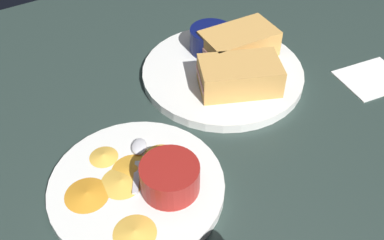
# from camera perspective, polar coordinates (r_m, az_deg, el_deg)

# --- Properties ---
(ground_plane) EXTENTS (1.10, 1.10, 0.03)m
(ground_plane) POSITION_cam_1_polar(r_m,az_deg,el_deg) (0.71, 4.49, -2.03)
(ground_plane) COLOR #283833
(plate_sandwich_main) EXTENTS (0.28, 0.28, 0.02)m
(plate_sandwich_main) POSITION_cam_1_polar(r_m,az_deg,el_deg) (0.79, 3.92, 5.97)
(plate_sandwich_main) COLOR white
(plate_sandwich_main) RESTS_ON ground_plane
(sandwich_half_near) EXTENTS (0.15, 0.12, 0.05)m
(sandwich_half_near) POSITION_cam_1_polar(r_m,az_deg,el_deg) (0.74, 6.09, 5.64)
(sandwich_half_near) COLOR tan
(sandwich_half_near) RESTS_ON plate_sandwich_main
(sandwich_half_far) EXTENTS (0.14, 0.08, 0.05)m
(sandwich_half_far) POSITION_cam_1_polar(r_m,az_deg,el_deg) (0.81, 5.98, 9.68)
(sandwich_half_far) COLOR tan
(sandwich_half_far) RESTS_ON plate_sandwich_main
(ramekin_dark_sauce) EXTENTS (0.08, 0.08, 0.04)m
(ramekin_dark_sauce) POSITION_cam_1_polar(r_m,az_deg,el_deg) (0.82, 2.47, 10.27)
(ramekin_dark_sauce) COLOR #0C144C
(ramekin_dark_sauce) RESTS_ON plate_sandwich_main
(spoon_by_dark_ramekin) EXTENTS (0.07, 0.09, 0.01)m
(spoon_by_dark_ramekin) POSITION_cam_1_polar(r_m,az_deg,el_deg) (0.78, 2.31, 6.70)
(spoon_by_dark_ramekin) COLOR silver
(spoon_by_dark_ramekin) RESTS_ON plate_sandwich_main
(plate_chips_companion) EXTENTS (0.24, 0.24, 0.02)m
(plate_chips_companion) POSITION_cam_1_polar(r_m,az_deg,el_deg) (0.62, -7.04, -8.44)
(plate_chips_companion) COLOR white
(plate_chips_companion) RESTS_ON ground_plane
(ramekin_light_gravy) EXTENTS (0.08, 0.08, 0.04)m
(ramekin_light_gravy) POSITION_cam_1_polar(r_m,az_deg,el_deg) (0.58, -2.84, -7.22)
(ramekin_light_gravy) COLOR maroon
(ramekin_light_gravy) RESTS_ON plate_chips_companion
(spoon_by_gravy_ramekin) EXTENTS (0.06, 0.09, 0.01)m
(spoon_by_gravy_ramekin) POSITION_cam_1_polar(r_m,az_deg,el_deg) (0.64, -6.82, -4.25)
(spoon_by_gravy_ramekin) COLOR silver
(spoon_by_gravy_ramekin) RESTS_ON plate_chips_companion
(plantain_chip_scatter) EXTENTS (0.18, 0.19, 0.01)m
(plantain_chip_scatter) POSITION_cam_1_polar(r_m,az_deg,el_deg) (0.61, -8.77, -7.87)
(plantain_chip_scatter) COLOR gold
(plantain_chip_scatter) RESTS_ON plate_chips_companion
(paper_napkin_folded) EXTENTS (0.12, 0.10, 0.00)m
(paper_napkin_folded) POSITION_cam_1_polar(r_m,az_deg,el_deg) (0.85, 21.99, 4.97)
(paper_napkin_folded) COLOR white
(paper_napkin_folded) RESTS_ON ground_plane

